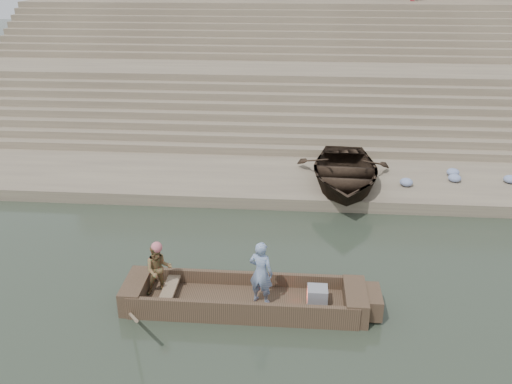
# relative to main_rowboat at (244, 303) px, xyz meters

# --- Properties ---
(ground) EXTENTS (120.00, 120.00, 0.00)m
(ground) POSITION_rel_main_rowboat_xyz_m (1.49, -0.77, -0.11)
(ground) COLOR #2A3326
(ground) RESTS_ON ground
(lower_landing) EXTENTS (32.00, 4.00, 0.40)m
(lower_landing) POSITION_rel_main_rowboat_xyz_m (1.49, 7.23, 0.09)
(lower_landing) COLOR gray
(lower_landing) RESTS_ON ground
(mid_landing) EXTENTS (32.00, 3.00, 2.80)m
(mid_landing) POSITION_rel_main_rowboat_xyz_m (1.49, 14.73, 1.29)
(mid_landing) COLOR gray
(mid_landing) RESTS_ON ground
(upper_landing) EXTENTS (32.00, 3.00, 5.20)m
(upper_landing) POSITION_rel_main_rowboat_xyz_m (1.49, 21.73, 2.49)
(upper_landing) COLOR gray
(upper_landing) RESTS_ON ground
(ghat_steps) EXTENTS (32.00, 11.00, 5.20)m
(ghat_steps) POSITION_rel_main_rowboat_xyz_m (1.49, 16.42, 1.69)
(ghat_steps) COLOR gray
(ghat_steps) RESTS_ON ground
(main_rowboat) EXTENTS (5.00, 1.30, 0.22)m
(main_rowboat) POSITION_rel_main_rowboat_xyz_m (0.00, 0.00, 0.00)
(main_rowboat) COLOR brown
(main_rowboat) RESTS_ON ground
(rowboat_trim) EXTENTS (6.04, 2.63, 1.97)m
(rowboat_trim) POSITION_rel_main_rowboat_xyz_m (0.21, -0.01, 0.20)
(rowboat_trim) COLOR brown
(rowboat_trim) RESTS_ON ground
(standing_man) EXTENTS (0.66, 0.54, 1.56)m
(standing_man) POSITION_rel_main_rowboat_xyz_m (0.40, -0.06, 0.89)
(standing_man) COLOR navy
(standing_man) RESTS_ON main_rowboat
(rowing_man) EXTENTS (0.75, 0.66, 1.30)m
(rowing_man) POSITION_rel_main_rowboat_xyz_m (-2.00, 0.10, 0.76)
(rowing_man) COLOR #297D38
(rowing_man) RESTS_ON main_rowboat
(television) EXTENTS (0.46, 0.42, 0.40)m
(television) POSITION_rel_main_rowboat_xyz_m (1.68, 0.00, 0.31)
(television) COLOR gray
(television) RESTS_ON main_rowboat
(beached_rowboat) EXTENTS (3.53, 4.80, 0.96)m
(beached_rowboat) POSITION_rel_main_rowboat_xyz_m (2.74, 6.55, 0.77)
(beached_rowboat) COLOR #2D2116
(beached_rowboat) RESTS_ON lower_landing
(cloth_bundles) EXTENTS (4.03, 1.49, 0.26)m
(cloth_bundles) POSITION_rel_main_rowboat_xyz_m (6.62, 7.20, 0.42)
(cloth_bundles) COLOR #3F5999
(cloth_bundles) RESTS_ON lower_landing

